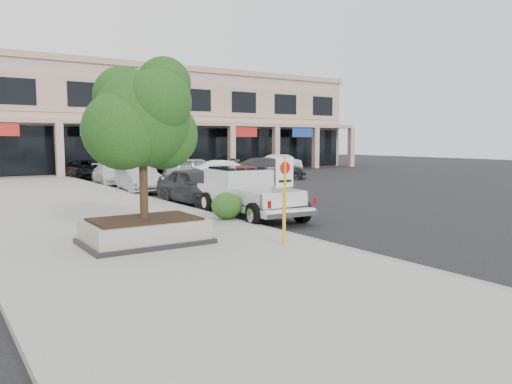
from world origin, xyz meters
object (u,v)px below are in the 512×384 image
at_px(no_parking_sign, 284,188).
at_px(curb_car_b, 138,178).
at_px(pickup_truck, 251,193).
at_px(curb_car_d, 86,169).
at_px(lot_car_c, 269,168).
at_px(lot_car_e, 163,164).
at_px(curb_car_a, 197,186).
at_px(lot_car_f, 282,163).
at_px(lot_car_b, 226,171).
at_px(lot_car_a, 198,169).
at_px(lot_car_d, 191,165).
at_px(planter_tree, 145,120).
at_px(planter, 145,231).
at_px(curb_car_c, 111,174).

height_order(no_parking_sign, curb_car_b, no_parking_sign).
bearing_deg(pickup_truck, curb_car_d, 94.64).
distance_m(lot_car_c, lot_car_e, 11.05).
height_order(curb_car_a, lot_car_f, curb_car_a).
height_order(curb_car_a, lot_car_b, curb_car_a).
bearing_deg(curb_car_d, lot_car_e, 10.73).
relative_size(curb_car_b, lot_car_a, 0.97).
height_order(pickup_truck, lot_car_b, pickup_truck).
distance_m(lot_car_e, lot_car_f, 10.92).
distance_m(lot_car_c, lot_car_d, 8.01).
bearing_deg(planter_tree, no_parking_sign, -39.38).
distance_m(no_parking_sign, curb_car_b, 16.31).
bearing_deg(pickup_truck, curb_car_a, 94.45).
bearing_deg(curb_car_b, pickup_truck, -82.30).
xyz_separation_m(pickup_truck, lot_car_f, (17.44, 21.68, -0.16)).
bearing_deg(planter_tree, planter, -131.03).
height_order(lot_car_b, lot_car_e, lot_car_e).
relative_size(lot_car_a, lot_car_f, 1.05).
height_order(lot_car_a, lot_car_d, lot_car_a).
distance_m(curb_car_d, lot_car_e, 7.41).
bearing_deg(no_parking_sign, planter, 143.77).
bearing_deg(lot_car_e, curb_car_b, 135.95).
height_order(planter_tree, curb_car_a, planter_tree).
height_order(pickup_truck, lot_car_d, pickup_truck).
bearing_deg(curb_car_a, no_parking_sign, -108.16).
distance_m(pickup_truck, lot_car_d, 23.47).
bearing_deg(lot_car_e, lot_car_d, -169.70).
bearing_deg(lot_car_e, lot_car_c, -174.94).
bearing_deg(pickup_truck, planter_tree, -147.08).
bearing_deg(curb_car_a, lot_car_a, 58.43).
bearing_deg(no_parking_sign, curb_car_d, 85.49).
relative_size(planter, pickup_truck, 0.54).
bearing_deg(lot_car_f, planter, 119.26).
relative_size(curb_car_a, curb_car_d, 0.99).
xyz_separation_m(curb_car_b, curb_car_d, (0.16, 11.49, -0.10)).
xyz_separation_m(pickup_truck, lot_car_b, (7.31, 14.43, -0.19)).
xyz_separation_m(curb_car_b, lot_car_e, (7.23, 13.70, 0.05)).
bearing_deg(planter_tree, lot_car_a, 59.54).
relative_size(curb_car_b, lot_car_f, 1.02).
bearing_deg(curb_car_d, curb_car_c, -94.82).
distance_m(curb_car_c, lot_car_f, 18.03).
distance_m(planter_tree, lot_car_c, 23.73).
bearing_deg(pickup_truck, curb_car_b, 95.85).
xyz_separation_m(curb_car_c, lot_car_a, (5.92, -0.84, 0.17)).
xyz_separation_m(pickup_truck, curb_car_c, (0.04, 16.94, -0.26)).
distance_m(curb_car_b, lot_car_e, 15.49).
distance_m(planter_tree, pickup_truck, 6.40).
distance_m(planter, lot_car_d, 28.41).
bearing_deg(planter, lot_car_a, 59.44).
bearing_deg(lot_car_c, lot_car_b, 110.80).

